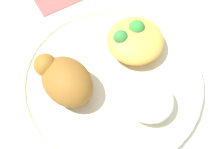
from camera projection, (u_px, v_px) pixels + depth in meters
ground_plane at (112, 83)px, 0.51m from camera, size 2.00×2.00×0.00m
plate at (112, 80)px, 0.50m from camera, size 0.30×0.30×0.02m
roasted_chicken at (65, 80)px, 0.46m from camera, size 0.10×0.07×0.06m
rice_pile at (148, 99)px, 0.46m from camera, size 0.08×0.08×0.04m
mac_cheese_with_broccoli at (135, 39)px, 0.51m from camera, size 0.10×0.10×0.05m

